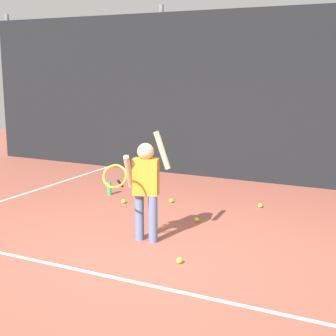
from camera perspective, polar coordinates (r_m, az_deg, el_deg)
ground_plane at (r=5.68m, az=-2.78°, el=-10.07°), size 20.00×20.00×0.00m
court_line_baseline at (r=5.18m, az=-6.28°, el=-12.30°), size 9.00×0.05×0.00m
back_fence_windscreen at (r=9.18m, az=10.15°, el=7.98°), size 12.08×0.08×3.10m
fence_post_0 at (r=12.27m, az=-17.48°, el=8.83°), size 0.09×0.09×3.25m
fence_post_1 at (r=9.97m, az=-0.74°, el=8.85°), size 0.09×0.09×3.25m
tennis_player at (r=5.95m, az=-2.69°, el=-1.72°), size 0.59×0.72×1.35m
water_bottle at (r=8.32m, az=-6.72°, el=-2.31°), size 0.07×0.07×0.22m
tennis_ball_0 at (r=7.66m, az=10.48°, el=-4.23°), size 0.07×0.07×0.07m
tennis_ball_1 at (r=7.80m, az=0.37°, el=-3.76°), size 0.07×0.07×0.07m
tennis_ball_2 at (r=7.79m, az=-5.11°, el=-3.82°), size 0.07×0.07×0.07m
tennis_ball_5 at (r=6.86m, az=3.30°, el=-5.92°), size 0.07×0.07×0.07m
tennis_ball_6 at (r=5.47m, az=1.28°, el=-10.52°), size 0.07×0.07×0.07m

